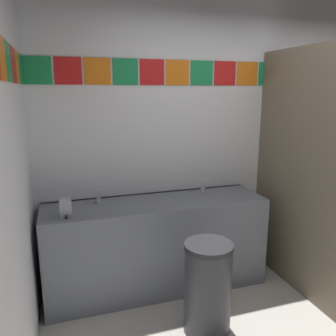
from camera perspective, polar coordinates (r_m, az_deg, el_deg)
name	(u,v)px	position (r m, az deg, el deg)	size (l,w,h in m)	color
wall_back	(232,131)	(3.55, 10.57, 6.04)	(3.86, 0.09, 2.77)	silver
vanity_counter	(157,244)	(3.21, -1.92, -12.50)	(1.98, 0.55, 0.83)	slate
faucet_left	(99,198)	(3.03, -11.51, -4.95)	(0.04, 0.10, 0.14)	silver
faucet_right	(203,188)	(3.28, 5.92, -3.40)	(0.04, 0.10, 0.14)	silver
soap_dispenser	(66,208)	(2.78, -16.73, -6.37)	(0.09, 0.09, 0.16)	gray
trash_bin	(208,288)	(2.72, 6.63, -19.23)	(0.36, 0.36, 0.71)	#333338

